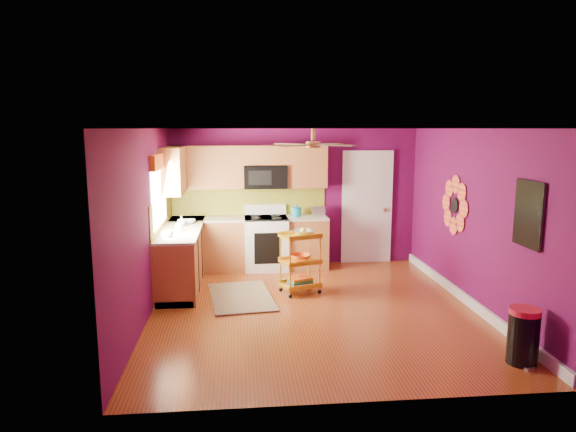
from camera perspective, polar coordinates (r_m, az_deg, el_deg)
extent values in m
plane|color=maroon|center=(7.32, 2.88, -10.28)|extent=(5.00, 5.00, 0.00)
cube|color=#580A44|center=(9.44, 0.75, 2.10)|extent=(4.50, 0.04, 2.50)
cube|color=#580A44|center=(4.59, 7.55, -6.18)|extent=(4.50, 0.04, 2.50)
cube|color=#580A44|center=(7.03, -15.50, -0.90)|extent=(0.04, 5.00, 2.50)
cube|color=#580A44|center=(7.65, 19.89, -0.28)|extent=(0.04, 5.00, 2.50)
cube|color=silver|center=(6.88, 3.06, 9.69)|extent=(4.50, 5.00, 0.04)
cube|color=white|center=(7.92, 19.19, -8.73)|extent=(0.05, 4.90, 0.14)
cube|color=brown|center=(8.46, -11.68, -4.52)|extent=(0.60, 2.30, 0.90)
cube|color=brown|center=(9.23, -4.31, -3.14)|extent=(2.80, 0.60, 0.90)
cube|color=beige|center=(8.36, -11.79, -1.40)|extent=(0.63, 2.30, 0.04)
cube|color=beige|center=(9.14, -4.35, -0.27)|extent=(2.80, 0.63, 0.04)
cube|color=black|center=(8.56, -11.59, -7.12)|extent=(0.54, 2.30, 0.10)
cube|color=black|center=(9.33, -4.28, -5.54)|extent=(2.80, 0.54, 0.10)
cube|color=white|center=(9.21, -2.44, -3.09)|extent=(0.76, 0.66, 0.92)
cube|color=black|center=(9.12, -2.46, -0.24)|extent=(0.76, 0.62, 0.03)
cube|color=white|center=(9.38, -2.56, 0.75)|extent=(0.76, 0.06, 0.18)
cube|color=black|center=(8.90, -2.33, -3.61)|extent=(0.45, 0.02, 0.55)
cube|color=brown|center=(9.18, -9.08, 5.37)|extent=(1.32, 0.33, 0.75)
cube|color=brown|center=(9.24, 2.05, 5.52)|extent=(0.72, 0.33, 0.75)
cube|color=brown|center=(9.16, -2.57, 6.76)|extent=(0.76, 0.33, 0.34)
cube|color=brown|center=(8.74, -12.53, 5.05)|extent=(0.33, 1.30, 0.75)
cube|color=black|center=(9.15, -2.54, 4.37)|extent=(0.76, 0.38, 0.40)
cube|color=olive|center=(9.39, -4.41, 1.69)|extent=(2.80, 0.01, 0.51)
cube|color=olive|center=(8.35, -13.84, 0.43)|extent=(0.01, 2.30, 0.51)
cube|color=white|center=(8.00, -14.17, 2.60)|extent=(0.03, 1.20, 1.00)
cube|color=#D25612|center=(7.96, -14.10, 5.96)|extent=(0.08, 1.35, 0.22)
cube|color=white|center=(9.69, 8.73, 0.84)|extent=(0.85, 0.04, 2.05)
cube|color=white|center=(9.67, 8.76, 0.82)|extent=(0.95, 0.02, 2.15)
sphere|color=#BF8C3F|center=(9.72, 10.64, 0.67)|extent=(0.07, 0.07, 0.07)
cylinder|color=black|center=(8.16, 18.02, 1.13)|extent=(0.01, 0.24, 0.24)
cube|color=teal|center=(6.37, 25.22, 0.20)|extent=(0.03, 0.52, 0.72)
cube|color=black|center=(6.37, 25.10, 0.20)|extent=(0.01, 0.56, 0.76)
cylinder|color=#BF8C3F|center=(7.08, 2.81, 9.05)|extent=(0.06, 0.06, 0.16)
cylinder|color=#BF8C3F|center=(7.08, 2.81, 7.91)|extent=(0.20, 0.20, 0.08)
cube|color=#4C2D19|center=(7.39, 4.59, 7.97)|extent=(0.47, 0.47, 0.01)
cube|color=#4C2D19|center=(7.31, 0.39, 7.98)|extent=(0.47, 0.47, 0.01)
cube|color=#4C2D19|center=(6.78, 0.86, 7.85)|extent=(0.47, 0.47, 0.01)
cube|color=#4C2D19|center=(6.86, 5.38, 7.83)|extent=(0.47, 0.47, 0.01)
cube|color=black|center=(7.80, -5.23, -8.93)|extent=(1.05, 1.54, 0.02)
cylinder|color=gold|center=(7.62, 0.25, -5.71)|extent=(0.02, 0.02, 0.87)
cylinder|color=gold|center=(7.84, 3.57, -5.29)|extent=(0.02, 0.02, 0.87)
cylinder|color=gold|center=(7.92, -0.83, -5.11)|extent=(0.02, 0.02, 0.87)
cylinder|color=gold|center=(8.13, 2.40, -4.72)|extent=(0.02, 0.02, 0.87)
sphere|color=black|center=(7.75, 0.25, -8.88)|extent=(0.06, 0.06, 0.06)
sphere|color=black|center=(7.96, 3.54, -8.38)|extent=(0.06, 0.06, 0.06)
sphere|color=black|center=(8.05, -0.82, -8.17)|extent=(0.06, 0.06, 0.06)
sphere|color=black|center=(8.25, 2.37, -7.71)|extent=(0.06, 0.06, 0.06)
cube|color=gold|center=(7.78, 1.37, -2.26)|extent=(0.67, 0.57, 0.03)
cube|color=gold|center=(7.87, 1.36, -5.10)|extent=(0.67, 0.57, 0.03)
cube|color=gold|center=(7.97, 1.35, -7.65)|extent=(0.67, 0.57, 0.03)
imported|color=beige|center=(7.79, 1.71, -1.84)|extent=(0.39, 0.39, 0.08)
sphere|color=yellow|center=(7.78, 1.71, -1.67)|extent=(0.10, 0.10, 0.10)
imported|color=#D25612|center=(7.85, 1.36, -4.64)|extent=(0.41, 0.41, 0.10)
cube|color=navy|center=(7.96, 1.35, -7.40)|extent=(0.39, 0.34, 0.04)
cube|color=#267233|center=(7.95, 1.35, -7.14)|extent=(0.39, 0.34, 0.04)
cube|color=#D25612|center=(7.94, 1.35, -6.91)|extent=(0.39, 0.34, 0.03)
cylinder|color=black|center=(6.18, 24.65, -12.30)|extent=(0.43, 0.43, 0.55)
cylinder|color=red|center=(6.08, 24.86, -9.59)|extent=(0.32, 0.32, 0.06)
cube|color=beige|center=(6.16, 25.24, -15.09)|extent=(0.12, 0.10, 0.03)
cylinder|color=teal|center=(9.22, 0.92, 0.48)|extent=(0.18, 0.18, 0.16)
sphere|color=teal|center=(9.21, 0.92, 1.09)|extent=(0.06, 0.06, 0.06)
cube|color=beige|center=(9.24, 3.41, 0.54)|extent=(0.22, 0.15, 0.18)
imported|color=#EA3F72|center=(8.03, -12.06, -1.04)|extent=(0.08, 0.08, 0.18)
imported|color=white|center=(8.47, -11.73, -0.54)|extent=(0.13, 0.13, 0.17)
imported|color=white|center=(8.68, -11.06, -0.62)|extent=(0.25, 0.25, 0.06)
imported|color=white|center=(7.66, -13.05, -1.95)|extent=(0.12, 0.12, 0.09)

